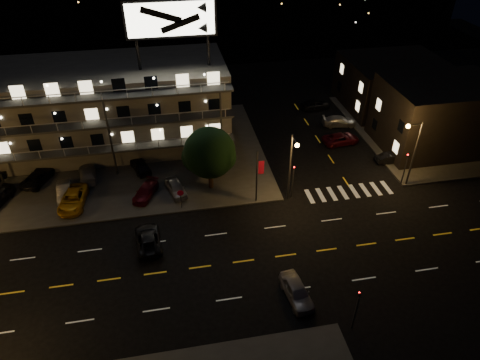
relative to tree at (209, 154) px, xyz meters
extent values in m
plane|color=black|center=(-0.49, -11.76, -4.51)|extent=(140.00, 140.00, 0.00)
cube|color=#3B3B38|center=(-14.49, 8.24, -4.44)|extent=(44.00, 24.00, 0.15)
cube|color=#3B3B38|center=(29.51, 8.24, -4.44)|extent=(16.00, 24.00, 0.15)
cube|color=gray|center=(-10.49, 12.24, 0.49)|extent=(28.00, 12.00, 10.00)
cube|color=gray|center=(-10.49, 12.24, 5.74)|extent=(28.00, 12.00, 0.50)
cube|color=#3B3B38|center=(-10.49, 5.34, -1.36)|extent=(28.00, 1.80, 0.25)
cube|color=#3B3B38|center=(-10.49, 5.34, 1.84)|extent=(28.00, 1.80, 0.25)
cube|color=#3B3B38|center=(-10.49, 5.34, 5.04)|extent=(28.00, 1.80, 0.25)
cylinder|color=black|center=(-6.49, 10.24, 7.74)|extent=(0.36, 0.36, 3.50)
cylinder|color=black|center=(1.51, 10.24, 7.74)|extent=(0.36, 0.36, 3.50)
cube|color=black|center=(-2.49, 10.24, 11.49)|extent=(10.20, 0.50, 4.20)
cube|color=white|center=(-2.49, 9.94, 11.49)|extent=(9.60, 0.06, 3.60)
cube|color=black|center=(29.51, 4.24, -0.26)|extent=(14.00, 10.00, 8.50)
cube|color=black|center=(29.51, 16.24, -1.01)|extent=(14.00, 12.00, 7.00)
cylinder|color=#2D2D30|center=(8.01, -3.46, -0.51)|extent=(0.20, 0.20, 8.00)
cylinder|color=#2D2D30|center=(8.01, -4.26, 3.29)|extent=(0.12, 1.80, 0.12)
sphere|color=#FFA63F|center=(8.01, -5.06, 3.19)|extent=(0.44, 0.44, 0.44)
cylinder|color=#2D2D30|center=(22.01, -3.46, -0.51)|extent=(0.20, 0.20, 8.00)
cylinder|color=#2D2D30|center=(21.21, -3.46, 3.29)|extent=(1.80, 0.12, 0.12)
sphere|color=#FFA63F|center=(20.41, -3.46, 3.19)|extent=(0.44, 0.44, 0.44)
cylinder|color=#2D2D30|center=(8.51, -3.26, -2.71)|extent=(0.14, 0.14, 3.60)
imported|color=black|center=(8.51, -3.26, -0.41)|extent=(0.20, 0.16, 1.00)
sphere|color=#FF0C0C|center=(8.51, -3.38, -0.51)|extent=(0.14, 0.14, 0.14)
cylinder|color=#2D2D30|center=(8.51, -20.26, -2.71)|extent=(0.14, 0.14, 3.60)
imported|color=black|center=(8.51, -20.26, -0.41)|extent=(0.20, 0.16, 1.00)
sphere|color=#FF0C0C|center=(8.51, -20.14, -0.51)|extent=(0.14, 0.14, 0.14)
cylinder|color=#2D2D30|center=(21.51, -3.26, -2.71)|extent=(0.14, 0.14, 3.60)
imported|color=black|center=(21.51, -3.26, -0.41)|extent=(0.16, 0.20, 1.00)
sphere|color=#FF0C0C|center=(21.39, -3.26, -0.51)|extent=(0.14, 0.14, 0.14)
cylinder|color=#2D2D30|center=(4.51, -3.36, -1.31)|extent=(0.16, 0.16, 6.40)
cube|color=red|center=(4.96, -3.36, -0.11)|extent=(0.60, 0.04, 1.60)
cylinder|color=#2D2D30|center=(-3.49, -3.16, -3.41)|extent=(0.08, 0.08, 2.20)
cylinder|color=red|center=(-3.49, -3.21, -2.36)|extent=(0.91, 0.04, 0.91)
cylinder|color=black|center=(0.05, -0.01, -3.07)|extent=(0.54, 0.54, 2.59)
sphere|color=black|center=(0.05, -0.01, 0.17)|extent=(5.62, 5.62, 5.62)
sphere|color=black|center=(-1.24, 0.42, -0.47)|extent=(3.46, 3.46, 3.46)
sphere|color=black|center=(1.24, -0.44, -0.26)|extent=(3.24, 3.24, 3.24)
imported|color=gray|center=(-15.88, 1.17, -3.69)|extent=(1.98, 4.26, 1.35)
imported|color=orange|center=(-14.75, -0.52, -3.63)|extent=(2.85, 5.43, 1.46)
imported|color=#4F0B15|center=(-7.18, -0.38, -3.75)|extent=(3.31, 4.53, 1.22)
imported|color=gray|center=(-3.89, -0.38, -3.67)|extent=(2.61, 4.32, 1.38)
imported|color=black|center=(-19.29, 4.53, -3.72)|extent=(3.67, 5.09, 1.29)
imported|color=gray|center=(-13.73, 4.21, -3.69)|extent=(2.65, 4.90, 1.35)
imported|color=black|center=(-7.74, 4.75, -3.66)|extent=(2.89, 4.43, 1.40)
imported|color=#4F0B15|center=(-0.90, 4.37, -3.69)|extent=(2.60, 4.33, 1.35)
imported|color=black|center=(22.43, 1.20, -3.90)|extent=(3.75, 1.42, 1.22)
imported|color=#4F0B15|center=(18.05, 6.69, -3.83)|extent=(5.13, 2.79, 1.36)
imported|color=gray|center=(19.68, 11.37, -3.82)|extent=(4.99, 2.58, 1.38)
imported|color=black|center=(18.08, 17.06, -3.75)|extent=(4.70, 2.40, 1.53)
imported|color=gray|center=(5.07, -16.58, -3.76)|extent=(2.27, 4.58, 1.50)
imported|color=black|center=(-6.99, -7.93, -3.82)|extent=(2.67, 5.12, 1.38)
camera|label=1|loc=(-3.82, -38.76, 24.35)|focal=32.00mm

